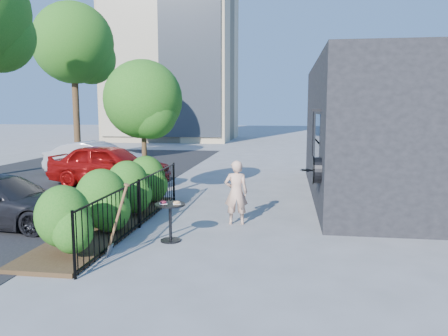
% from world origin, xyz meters
% --- Properties ---
extents(ground, '(120.00, 120.00, 0.00)m').
position_xyz_m(ground, '(0.00, 0.00, 0.00)').
color(ground, gray).
rests_on(ground, ground).
extents(shop_building, '(6.22, 9.00, 4.00)m').
position_xyz_m(shop_building, '(5.50, 4.50, 2.00)').
color(shop_building, black).
rests_on(shop_building, ground).
extents(fence, '(0.05, 6.05, 1.10)m').
position_xyz_m(fence, '(-1.50, 0.00, 0.56)').
color(fence, black).
rests_on(fence, ground).
extents(planting_bed, '(1.30, 6.00, 0.08)m').
position_xyz_m(planting_bed, '(-2.20, 0.00, 0.04)').
color(planting_bed, '#382616').
rests_on(planting_bed, ground).
extents(shrubs, '(1.10, 5.60, 1.24)m').
position_xyz_m(shrubs, '(-2.10, 0.10, 0.70)').
color(shrubs, '#1B6116').
rests_on(shrubs, ground).
extents(patio_tree, '(2.20, 2.20, 3.94)m').
position_xyz_m(patio_tree, '(-2.24, 2.76, 2.76)').
color(patio_tree, '#3F2B19').
rests_on(patio_tree, ground).
extents(street, '(9.00, 30.00, 0.01)m').
position_xyz_m(street, '(-7.00, 3.00, 0.00)').
color(street, black).
rests_on(street, ground).
extents(street_tree_far, '(4.40, 4.40, 8.28)m').
position_xyz_m(street_tree_far, '(-9.94, 13.96, 5.92)').
color(street_tree_far, '#3F2B19').
rests_on(street_tree_far, ground).
extents(cafe_table, '(0.61, 0.61, 0.82)m').
position_xyz_m(cafe_table, '(-0.55, -0.87, 0.53)').
color(cafe_table, black).
rests_on(cafe_table, ground).
extents(woman, '(0.59, 0.43, 1.48)m').
position_xyz_m(woman, '(0.59, 0.64, 0.74)').
color(woman, '#D8A68C').
rests_on(woman, ground).
extents(shovel, '(0.47, 0.18, 1.38)m').
position_xyz_m(shovel, '(-1.26, -1.92, 0.60)').
color(shovel, brown).
rests_on(shovel, ground).
extents(car_red, '(4.37, 2.15, 1.43)m').
position_xyz_m(car_red, '(-4.34, 5.10, 0.72)').
color(car_red, '#990D0C').
rests_on(car_red, ground).
extents(car_silver, '(4.19, 1.86, 1.34)m').
position_xyz_m(car_silver, '(-5.74, 7.16, 0.67)').
color(car_silver, '#A0A0A5').
rests_on(car_silver, ground).
extents(car_darkgrey, '(4.01, 1.83, 1.14)m').
position_xyz_m(car_darkgrey, '(-4.64, -0.25, 0.57)').
color(car_darkgrey, black).
rests_on(car_darkgrey, ground).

